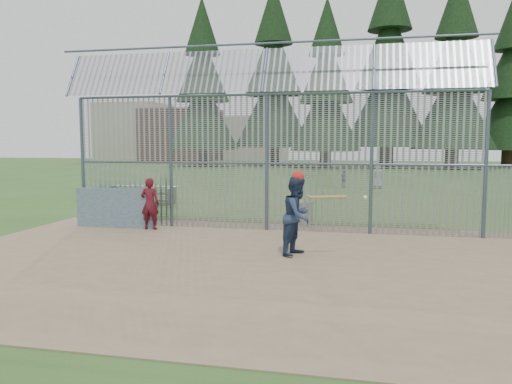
% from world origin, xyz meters
% --- Properties ---
extents(ground, '(120.00, 120.00, 0.00)m').
position_xyz_m(ground, '(0.00, 0.00, 0.00)').
color(ground, '#2D511E').
rests_on(ground, ground).
extents(dirt_infield, '(14.00, 10.00, 0.02)m').
position_xyz_m(dirt_infield, '(0.00, -0.50, 0.01)').
color(dirt_infield, '#756047').
rests_on(dirt_infield, ground).
extents(dugout_wall, '(2.50, 0.12, 1.20)m').
position_xyz_m(dugout_wall, '(-4.60, 2.90, 0.62)').
color(dugout_wall, '#38566B').
rests_on(dugout_wall, dirt_infield).
extents(batter, '(0.94, 1.06, 1.82)m').
position_xyz_m(batter, '(1.32, 0.45, 0.93)').
color(batter, navy).
rests_on(batter, dirt_infield).
extents(onlooker, '(0.58, 0.39, 1.55)m').
position_xyz_m(onlooker, '(-3.41, 2.83, 0.79)').
color(onlooker, maroon).
rests_on(onlooker, dirt_infield).
extents(bg_kid_standing, '(0.84, 0.76, 1.44)m').
position_xyz_m(bg_kid_standing, '(3.55, 17.83, 0.72)').
color(bg_kid_standing, gray).
rests_on(bg_kid_standing, ground).
extents(bg_kid_seated, '(0.64, 0.53, 1.02)m').
position_xyz_m(bg_kid_seated, '(1.70, 17.81, 0.51)').
color(bg_kid_seated, slate).
rests_on(bg_kid_seated, ground).
extents(batting_gear, '(1.71, 0.47, 0.62)m').
position_xyz_m(batting_gear, '(1.45, 0.43, 1.75)').
color(batting_gear, red).
rests_on(batting_gear, ground).
extents(trash_can, '(0.56, 0.56, 0.82)m').
position_xyz_m(trash_can, '(1.00, 4.68, 0.38)').
color(trash_can, gray).
rests_on(trash_can, ground).
extents(bleacher, '(3.00, 0.95, 0.72)m').
position_xyz_m(bleacher, '(-6.44, 8.69, 0.41)').
color(bleacher, slate).
rests_on(bleacher, ground).
extents(backstop_fence, '(20.09, 0.81, 5.30)m').
position_xyz_m(backstop_fence, '(1.81, 3.43, 2.36)').
color(backstop_fence, '#47566B').
rests_on(backstop_fence, ground).
extents(conifer_row, '(38.48, 12.26, 20.20)m').
position_xyz_m(conifer_row, '(1.93, 41.51, 10.83)').
color(conifer_row, '#332319').
rests_on(conifer_row, ground).
extents(distant_buildings, '(26.50, 10.50, 8.00)m').
position_xyz_m(distant_buildings, '(-23.18, 56.49, 3.60)').
color(distant_buildings, brown).
rests_on(distant_buildings, ground).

